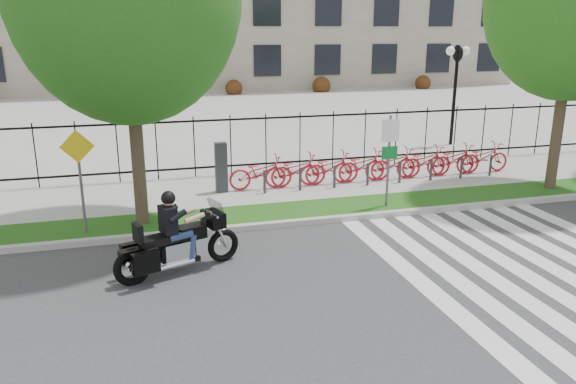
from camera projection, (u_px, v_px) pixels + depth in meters
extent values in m
plane|color=#353537|center=(319.00, 300.00, 10.39)|extent=(120.00, 120.00, 0.00)
cube|color=#A8A69E|center=(267.00, 225.00, 14.17)|extent=(60.00, 0.20, 0.15)
cube|color=#205114|center=(260.00, 215.00, 14.95)|extent=(60.00, 1.50, 0.15)
cube|color=#A6A39B|center=(242.00, 190.00, 17.27)|extent=(60.00, 3.50, 0.15)
cube|color=#A6A39B|center=(185.00, 113.00, 33.51)|extent=(80.00, 34.00, 0.10)
cylinder|color=black|center=(454.00, 100.00, 23.53)|extent=(0.14, 0.14, 4.00)
cylinder|color=black|center=(458.00, 53.00, 23.00)|extent=(0.06, 0.70, 0.70)
sphere|color=white|center=(450.00, 51.00, 22.88)|extent=(0.36, 0.36, 0.36)
sphere|color=white|center=(466.00, 51.00, 23.06)|extent=(0.36, 0.36, 0.36)
cylinder|color=#3B2B20|center=(137.00, 146.00, 13.60)|extent=(0.32, 0.32, 3.94)
cylinder|color=#3B2B20|center=(558.00, 123.00, 16.75)|extent=(0.32, 0.32, 4.01)
ellipsoid|color=#175613|center=(575.00, 0.00, 15.78)|extent=(4.94, 4.94, 5.68)
cube|color=#2D2D33|center=(221.00, 167.00, 16.64)|extent=(0.35, 0.25, 1.50)
imported|color=red|center=(261.00, 172.00, 17.01)|extent=(1.95, 0.68, 1.02)
cylinder|color=#2D2D33|center=(265.00, 182.00, 16.60)|extent=(0.08, 0.08, 0.70)
imported|color=red|center=(295.00, 170.00, 17.30)|extent=(1.95, 0.68, 1.02)
cylinder|color=#2D2D33|center=(300.00, 179.00, 16.88)|extent=(0.08, 0.08, 0.70)
imported|color=red|center=(329.00, 168.00, 17.58)|extent=(1.95, 0.68, 1.02)
cylinder|color=#2D2D33|center=(334.00, 177.00, 17.17)|extent=(0.08, 0.08, 0.70)
imported|color=red|center=(362.00, 166.00, 17.87)|extent=(1.95, 0.68, 1.02)
cylinder|color=#2D2D33|center=(368.00, 174.00, 17.45)|extent=(0.08, 0.08, 0.70)
imported|color=red|center=(393.00, 164.00, 18.15)|extent=(1.95, 0.68, 1.02)
cylinder|color=#2D2D33|center=(400.00, 172.00, 17.74)|extent=(0.08, 0.08, 0.70)
imported|color=red|center=(424.00, 161.00, 18.44)|extent=(1.95, 0.68, 1.02)
cylinder|color=#2D2D33|center=(431.00, 170.00, 18.02)|extent=(0.08, 0.08, 0.70)
imported|color=red|center=(453.00, 159.00, 18.72)|extent=(1.95, 0.68, 1.02)
cylinder|color=#2D2D33|center=(461.00, 168.00, 18.30)|extent=(0.08, 0.08, 0.70)
imported|color=red|center=(482.00, 158.00, 19.01)|extent=(1.95, 0.68, 1.02)
cylinder|color=#2D2D33|center=(490.00, 165.00, 18.59)|extent=(0.08, 0.08, 0.70)
cylinder|color=#59595B|center=(388.00, 161.00, 15.17)|extent=(0.07, 0.07, 2.50)
cube|color=white|center=(391.00, 131.00, 14.90)|extent=(0.50, 0.03, 0.60)
cube|color=#0C6626|center=(390.00, 153.00, 15.06)|extent=(0.45, 0.03, 0.35)
cylinder|color=#59595B|center=(81.00, 184.00, 13.15)|extent=(0.07, 0.07, 2.40)
cube|color=yellow|center=(77.00, 147.00, 12.86)|extent=(0.78, 0.03, 0.78)
torus|color=black|center=(223.00, 245.00, 12.08)|extent=(0.73, 0.37, 0.73)
torus|color=black|center=(133.00, 267.00, 10.97)|extent=(0.78, 0.41, 0.77)
cube|color=black|center=(213.00, 219.00, 11.79)|extent=(0.49, 0.66, 0.32)
cube|color=#26262B|center=(216.00, 207.00, 11.76)|extent=(0.33, 0.55, 0.32)
cube|color=silver|center=(177.00, 251.00, 11.47)|extent=(0.72, 0.55, 0.42)
cube|color=black|center=(191.00, 232.00, 11.54)|extent=(0.67, 0.53, 0.28)
cube|color=black|center=(159.00, 240.00, 11.17)|extent=(0.83, 0.61, 0.15)
cube|color=black|center=(138.00, 233.00, 10.87)|extent=(0.22, 0.37, 0.36)
cube|color=black|center=(146.00, 263.00, 10.76)|extent=(0.56, 0.34, 0.42)
cube|color=black|center=(134.00, 252.00, 11.26)|extent=(0.56, 0.34, 0.42)
cube|color=black|center=(168.00, 220.00, 11.18)|extent=(0.38, 0.48, 0.55)
sphere|color=tan|center=(168.00, 200.00, 11.09)|extent=(0.24, 0.24, 0.24)
sphere|color=black|center=(168.00, 198.00, 11.07)|extent=(0.29, 0.29, 0.29)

